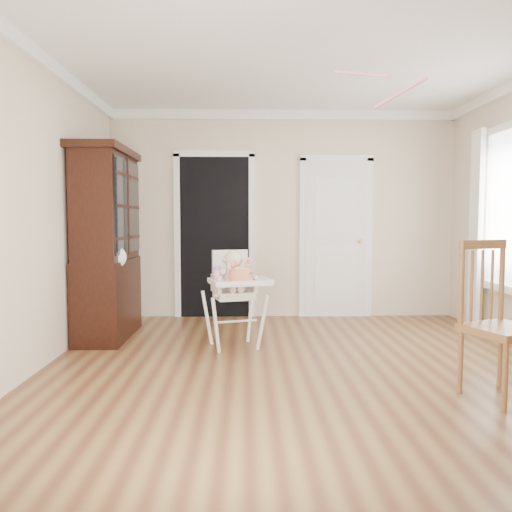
{
  "coord_description": "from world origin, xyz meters",
  "views": [
    {
      "loc": [
        -0.49,
        -4.08,
        1.26
      ],
      "look_at": [
        -0.39,
        0.77,
        0.93
      ],
      "focal_mm": 35.0,
      "sensor_mm": 36.0,
      "label": 1
    }
  ],
  "objects_px": {
    "cake": "(241,275)",
    "china_cabinet": "(108,244)",
    "sippy_cup": "(217,273)",
    "dining_chair": "(500,325)",
    "high_chair": "(234,287)"
  },
  "relations": [
    {
      "from": "cake",
      "to": "china_cabinet",
      "type": "bearing_deg",
      "value": 153.48
    },
    {
      "from": "sippy_cup",
      "to": "china_cabinet",
      "type": "relative_size",
      "value": 0.08
    },
    {
      "from": "china_cabinet",
      "to": "dining_chair",
      "type": "relative_size",
      "value": 1.81
    },
    {
      "from": "cake",
      "to": "sippy_cup",
      "type": "distance_m",
      "value": 0.27
    },
    {
      "from": "high_chair",
      "to": "china_cabinet",
      "type": "relative_size",
      "value": 0.49
    },
    {
      "from": "cake",
      "to": "dining_chair",
      "type": "xyz_separation_m",
      "value": [
        1.86,
        -1.21,
        -0.23
      ]
    },
    {
      "from": "cake",
      "to": "dining_chair",
      "type": "distance_m",
      "value": 2.23
    },
    {
      "from": "high_chair",
      "to": "dining_chair",
      "type": "distance_m",
      "value": 2.43
    },
    {
      "from": "sippy_cup",
      "to": "china_cabinet",
      "type": "bearing_deg",
      "value": 154.05
    },
    {
      "from": "sippy_cup",
      "to": "high_chair",
      "type": "bearing_deg",
      "value": 37.11
    },
    {
      "from": "sippy_cup",
      "to": "china_cabinet",
      "type": "height_order",
      "value": "china_cabinet"
    },
    {
      "from": "sippy_cup",
      "to": "dining_chair",
      "type": "xyz_separation_m",
      "value": [
        2.1,
        -1.34,
        -0.23
      ]
    },
    {
      "from": "high_chair",
      "to": "sippy_cup",
      "type": "height_order",
      "value": "high_chair"
    },
    {
      "from": "dining_chair",
      "to": "sippy_cup",
      "type": "bearing_deg",
      "value": 126.85
    },
    {
      "from": "high_chair",
      "to": "china_cabinet",
      "type": "xyz_separation_m",
      "value": [
        -1.38,
        0.47,
        0.41
      ]
    }
  ]
}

